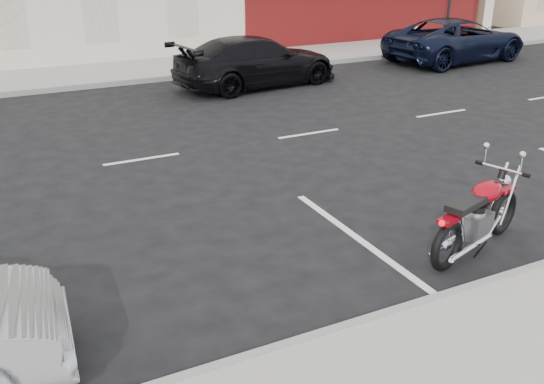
% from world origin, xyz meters
% --- Properties ---
extents(ground, '(120.00, 120.00, 0.00)m').
position_xyz_m(ground, '(0.00, 0.00, 0.00)').
color(ground, black).
rests_on(ground, ground).
extents(fire_hydrant, '(0.20, 0.20, 0.72)m').
position_xyz_m(fire_hydrant, '(12.00, 8.50, 0.53)').
color(fire_hydrant, beige).
rests_on(fire_hydrant, sidewalk_far).
extents(motorcycle, '(2.25, 1.00, 1.17)m').
position_xyz_m(motorcycle, '(2.09, -5.85, 0.53)').
color(motorcycle, black).
rests_on(motorcycle, ground).
extents(suv_far, '(5.88, 3.20, 1.57)m').
position_xyz_m(suv_far, '(11.35, 5.45, 0.78)').
color(suv_far, black).
rests_on(suv_far, ground).
extents(car_far, '(5.49, 2.82, 1.52)m').
position_xyz_m(car_far, '(3.01, 5.05, 0.76)').
color(car_far, black).
rests_on(car_far, ground).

